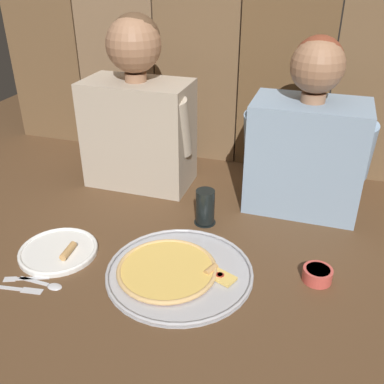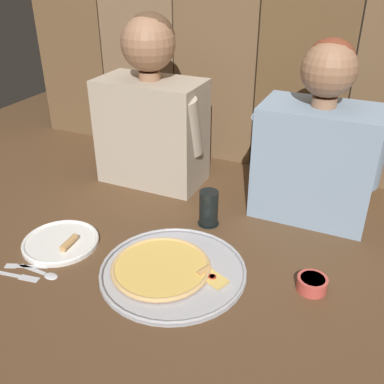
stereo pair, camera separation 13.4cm
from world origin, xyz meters
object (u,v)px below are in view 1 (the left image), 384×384
(dipping_bowl, at_px, (317,274))
(diner_right, at_px, (308,139))
(drinking_glass, at_px, (205,207))
(pizza_tray, at_px, (175,271))
(dinner_plate, at_px, (59,251))
(diner_left, at_px, (138,112))

(dipping_bowl, distance_m, diner_right, 0.49)
(drinking_glass, distance_m, dipping_bowl, 0.44)
(diner_right, bearing_deg, pizza_tray, -120.80)
(pizza_tray, xyz_separation_m, drinking_glass, (0.01, 0.29, 0.05))
(dinner_plate, bearing_deg, pizza_tray, 2.73)
(dinner_plate, xyz_separation_m, drinking_glass, (0.39, 0.31, 0.05))
(drinking_glass, bearing_deg, diner_right, 36.49)
(diner_left, bearing_deg, pizza_tray, -57.44)
(diner_right, bearing_deg, diner_left, 179.94)
(drinking_glass, bearing_deg, dinner_plate, -141.26)
(pizza_tray, xyz_separation_m, diner_right, (0.31, 0.51, 0.25))
(pizza_tray, xyz_separation_m, diner_left, (-0.33, 0.51, 0.29))
(pizza_tray, relative_size, drinking_glass, 3.43)
(diner_left, bearing_deg, drinking_glass, -33.62)
(drinking_glass, relative_size, diner_right, 0.21)
(pizza_tray, distance_m, diner_right, 0.65)
(pizza_tray, relative_size, dipping_bowl, 5.10)
(pizza_tray, height_order, diner_right, diner_right)
(dinner_plate, relative_size, dipping_bowl, 2.88)
(pizza_tray, height_order, dipping_bowl, dipping_bowl)
(dinner_plate, xyz_separation_m, diner_left, (0.05, 0.53, 0.29))
(diner_right, bearing_deg, dipping_bowl, -77.56)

